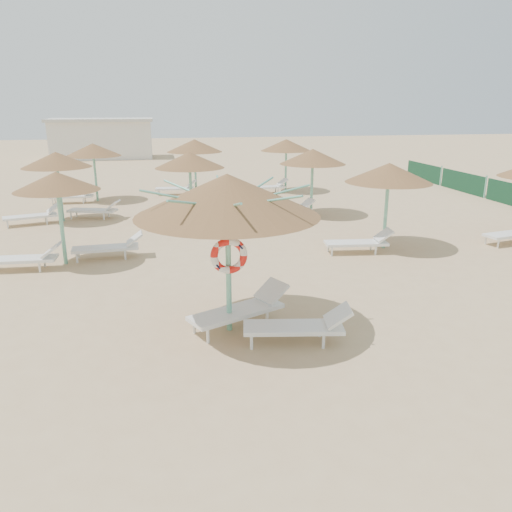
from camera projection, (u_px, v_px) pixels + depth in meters
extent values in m
plane|color=tan|center=(243.00, 324.00, 10.45)|extent=(120.00, 120.00, 0.00)
cylinder|color=#6AB89D|center=(228.00, 268.00, 9.79)|extent=(0.11, 0.11, 2.65)
cone|color=brown|center=(227.00, 195.00, 9.36)|extent=(3.54, 3.54, 0.80)
cylinder|color=#6AB89D|center=(227.00, 209.00, 9.44)|extent=(0.20, 0.20, 0.12)
cylinder|color=#6AB89D|center=(269.00, 196.00, 9.53)|extent=(1.60, 0.04, 0.40)
cylinder|color=#6AB89D|center=(252.00, 191.00, 10.02)|extent=(1.16, 1.16, 0.40)
cylinder|color=#6AB89D|center=(222.00, 190.00, 10.14)|extent=(0.04, 1.60, 0.40)
cylinder|color=#6AB89D|center=(194.00, 193.00, 9.81)|extent=(1.16, 1.16, 0.40)
cylinder|color=#6AB89D|center=(184.00, 198.00, 9.23)|extent=(1.60, 0.04, 0.40)
cylinder|color=#6AB89D|center=(199.00, 204.00, 8.73)|extent=(1.16, 1.16, 0.40)
cylinder|color=#6AB89D|center=(234.00, 205.00, 8.61)|extent=(0.04, 1.60, 0.40)
cylinder|color=#6AB89D|center=(263.00, 202.00, 8.94)|extent=(1.16, 1.16, 0.40)
torus|color=red|center=(229.00, 256.00, 9.61)|extent=(0.73, 0.15, 0.73)
cylinder|color=white|center=(208.00, 336.00, 9.56)|extent=(0.06, 0.06, 0.30)
cylinder|color=white|center=(194.00, 326.00, 9.97)|extent=(0.06, 0.06, 0.30)
cylinder|color=white|center=(267.00, 318.00, 10.36)|extent=(0.06, 0.06, 0.30)
cylinder|color=white|center=(252.00, 310.00, 10.77)|extent=(0.06, 0.06, 0.30)
cube|color=white|center=(237.00, 312.00, 10.19)|extent=(2.10, 1.44, 0.08)
cube|color=white|center=(271.00, 291.00, 10.62)|extent=(0.73, 0.79, 0.39)
cylinder|color=white|center=(252.00, 342.00, 9.32)|extent=(0.06, 0.06, 0.28)
cylinder|color=white|center=(251.00, 331.00, 9.80)|extent=(0.06, 0.06, 0.28)
cylinder|color=white|center=(323.00, 342.00, 9.35)|extent=(0.06, 0.06, 0.28)
cylinder|color=white|center=(320.00, 330.00, 9.83)|extent=(0.06, 0.06, 0.28)
cube|color=white|center=(293.00, 327.00, 9.52)|extent=(1.98, 0.93, 0.08)
cube|color=white|center=(338.00, 315.00, 9.47)|extent=(0.58, 0.67, 0.36)
cylinder|color=#6AB89D|center=(62.00, 225.00, 14.03)|extent=(0.11, 0.11, 2.30)
cone|color=brown|center=(56.00, 181.00, 13.67)|extent=(2.31, 2.31, 0.52)
cylinder|color=#6AB89D|center=(57.00, 189.00, 13.74)|extent=(0.20, 0.20, 0.12)
cylinder|color=white|center=(40.00, 267.00, 13.59)|extent=(0.06, 0.06, 0.28)
cylinder|color=white|center=(44.00, 262.00, 14.06)|extent=(0.06, 0.06, 0.28)
cube|color=white|center=(20.00, 259.00, 13.70)|extent=(1.93, 0.72, 0.08)
cube|color=white|center=(52.00, 250.00, 13.74)|extent=(0.52, 0.63, 0.36)
cylinder|color=white|center=(77.00, 258.00, 14.39)|extent=(0.06, 0.06, 0.28)
cylinder|color=white|center=(79.00, 253.00, 14.86)|extent=(0.06, 0.06, 0.28)
cylinder|color=white|center=(125.00, 255.00, 14.71)|extent=(0.06, 0.06, 0.28)
cylinder|color=white|center=(125.00, 250.00, 15.17)|extent=(0.06, 0.06, 0.28)
cube|color=white|center=(106.00, 248.00, 14.76)|extent=(1.93, 0.72, 0.08)
cube|color=white|center=(134.00, 238.00, 14.89)|extent=(0.52, 0.63, 0.36)
cylinder|color=#6AB89D|center=(60.00, 192.00, 19.24)|extent=(0.11, 0.11, 2.30)
cone|color=brown|center=(56.00, 160.00, 18.87)|extent=(2.58, 2.58, 0.58)
cylinder|color=#6AB89D|center=(57.00, 166.00, 18.94)|extent=(0.20, 0.20, 0.12)
cylinder|color=white|center=(8.00, 225.00, 18.39)|extent=(0.06, 0.06, 0.28)
cylinder|color=white|center=(7.00, 222.00, 18.81)|extent=(0.06, 0.06, 0.28)
cylinder|color=white|center=(47.00, 221.00, 18.98)|extent=(0.06, 0.06, 0.28)
cylinder|color=white|center=(46.00, 218.00, 19.41)|extent=(0.06, 0.06, 0.28)
cube|color=white|center=(30.00, 216.00, 18.90)|extent=(2.00, 1.13, 0.08)
cube|color=white|center=(53.00, 208.00, 19.21)|extent=(0.63, 0.71, 0.36)
cylinder|color=white|center=(71.00, 216.00, 19.85)|extent=(0.06, 0.06, 0.28)
cylinder|color=white|center=(77.00, 213.00, 20.32)|extent=(0.06, 0.06, 0.28)
cylinder|color=white|center=(104.00, 216.00, 19.73)|extent=(0.06, 0.06, 0.28)
cylinder|color=white|center=(109.00, 214.00, 20.20)|extent=(0.06, 0.06, 0.28)
cube|color=white|center=(93.00, 210.00, 19.96)|extent=(2.00, 1.13, 0.08)
cube|color=white|center=(113.00, 205.00, 19.82)|extent=(0.63, 0.71, 0.36)
cylinder|color=#6AB89D|center=(96.00, 177.00, 23.32)|extent=(0.11, 0.11, 2.30)
cone|color=brown|center=(93.00, 150.00, 22.96)|extent=(2.55, 2.55, 0.57)
cylinder|color=#6AB89D|center=(93.00, 155.00, 23.02)|extent=(0.20, 0.20, 0.12)
cylinder|color=white|center=(53.00, 202.00, 22.68)|extent=(0.06, 0.06, 0.28)
cylinder|color=white|center=(55.00, 200.00, 23.15)|extent=(0.06, 0.06, 0.28)
cylinder|color=white|center=(83.00, 201.00, 22.89)|extent=(0.06, 0.06, 0.28)
cylinder|color=white|center=(85.00, 199.00, 23.36)|extent=(0.06, 0.06, 0.28)
cube|color=white|center=(71.00, 196.00, 22.98)|extent=(1.92, 0.68, 0.08)
cube|color=white|center=(90.00, 191.00, 23.05)|extent=(0.50, 0.61, 0.36)
cylinder|color=#6AB89D|center=(191.00, 193.00, 19.10)|extent=(0.11, 0.11, 2.30)
cone|color=brown|center=(190.00, 160.00, 18.74)|extent=(2.62, 2.62, 0.59)
cylinder|color=#6AB89D|center=(190.00, 166.00, 18.81)|extent=(0.20, 0.20, 0.12)
cylinder|color=white|center=(144.00, 226.00, 18.26)|extent=(0.06, 0.06, 0.28)
cylinder|color=white|center=(141.00, 223.00, 18.68)|extent=(0.06, 0.06, 0.28)
cylinder|color=white|center=(179.00, 222.00, 18.84)|extent=(0.06, 0.06, 0.28)
cylinder|color=white|center=(175.00, 219.00, 19.27)|extent=(0.06, 0.06, 0.28)
cube|color=white|center=(163.00, 217.00, 18.77)|extent=(2.00, 1.12, 0.08)
cube|color=white|center=(184.00, 209.00, 19.07)|extent=(0.63, 0.71, 0.36)
cylinder|color=white|center=(198.00, 217.00, 19.71)|extent=(0.06, 0.06, 0.28)
cylinder|color=white|center=(200.00, 214.00, 20.18)|extent=(0.06, 0.06, 0.28)
cylinder|color=white|center=(232.00, 217.00, 19.60)|extent=(0.06, 0.06, 0.28)
cylinder|color=white|center=(233.00, 215.00, 20.07)|extent=(0.06, 0.06, 0.28)
cube|color=white|center=(219.00, 211.00, 19.83)|extent=(2.00, 1.12, 0.08)
cube|color=white|center=(240.00, 206.00, 19.69)|extent=(0.63, 0.71, 0.36)
cylinder|color=#6AB89D|center=(195.00, 170.00, 25.46)|extent=(0.11, 0.11, 2.30)
cone|color=brown|center=(194.00, 146.00, 25.10)|extent=(2.79, 2.79, 0.63)
cylinder|color=#6AB89D|center=(195.00, 151.00, 25.17)|extent=(0.20, 0.20, 0.12)
cylinder|color=white|center=(158.00, 193.00, 24.85)|extent=(0.06, 0.06, 0.28)
cylinder|color=white|center=(159.00, 192.00, 25.33)|extent=(0.06, 0.06, 0.28)
cylinder|color=white|center=(186.00, 193.00, 25.01)|extent=(0.06, 0.06, 0.28)
cylinder|color=white|center=(186.00, 191.00, 25.48)|extent=(0.06, 0.06, 0.28)
cube|color=white|center=(175.00, 188.00, 25.13)|extent=(1.94, 0.76, 0.08)
cube|color=white|center=(191.00, 183.00, 25.15)|extent=(0.53, 0.63, 0.36)
cylinder|color=#6AB89D|center=(386.00, 212.00, 15.63)|extent=(0.11, 0.11, 2.30)
cone|color=brown|center=(389.00, 173.00, 15.26)|extent=(2.66, 2.66, 0.60)
cylinder|color=#6AB89D|center=(388.00, 181.00, 15.33)|extent=(0.20, 0.20, 0.12)
cylinder|color=white|center=(332.00, 252.00, 15.05)|extent=(0.06, 0.06, 0.28)
cylinder|color=white|center=(328.00, 247.00, 15.52)|extent=(0.06, 0.06, 0.28)
cylinder|color=white|center=(376.00, 251.00, 15.15)|extent=(0.06, 0.06, 0.28)
cylinder|color=white|center=(371.00, 246.00, 15.62)|extent=(0.06, 0.06, 0.28)
cube|color=white|center=(356.00, 243.00, 15.29)|extent=(1.96, 0.83, 0.08)
cube|color=white|center=(384.00, 235.00, 15.28)|extent=(0.55, 0.65, 0.36)
cylinder|color=#6AB89D|center=(312.00, 187.00, 20.31)|extent=(0.11, 0.11, 2.30)
cone|color=brown|center=(313.00, 156.00, 19.95)|extent=(2.66, 2.66, 0.60)
cylinder|color=#6AB89D|center=(313.00, 163.00, 20.02)|extent=(0.20, 0.20, 0.12)
cylinder|color=white|center=(271.00, 217.00, 19.57)|extent=(0.06, 0.06, 0.28)
cylinder|color=white|center=(267.00, 215.00, 20.02)|extent=(0.06, 0.06, 0.28)
cylinder|color=white|center=(303.00, 215.00, 19.97)|extent=(0.06, 0.06, 0.28)
cylinder|color=white|center=(298.00, 213.00, 20.42)|extent=(0.06, 0.06, 0.28)
cube|color=white|center=(288.00, 210.00, 19.98)|extent=(1.96, 0.85, 0.08)
cube|color=white|center=(307.00, 203.00, 20.16)|extent=(0.55, 0.65, 0.36)
cylinder|color=#6AB89D|center=(286.00, 169.00, 25.89)|extent=(0.11, 0.11, 2.30)
cone|color=brown|center=(286.00, 145.00, 25.52)|extent=(2.62, 2.62, 0.59)
cylinder|color=#6AB89D|center=(286.00, 150.00, 25.59)|extent=(0.20, 0.20, 0.12)
cylinder|color=white|center=(253.00, 192.00, 25.18)|extent=(0.06, 0.06, 0.28)
cylinder|color=white|center=(250.00, 190.00, 25.65)|extent=(0.06, 0.06, 0.28)
cylinder|color=white|center=(278.00, 191.00, 25.50)|extent=(0.06, 0.06, 0.28)
cylinder|color=white|center=(275.00, 189.00, 25.97)|extent=(0.06, 0.06, 0.28)
cube|color=white|center=(267.00, 187.00, 25.55)|extent=(1.93, 0.73, 0.08)
cube|color=white|center=(283.00, 182.00, 25.68)|extent=(0.52, 0.63, 0.36)
cylinder|color=white|center=(498.00, 244.00, 15.88)|extent=(0.06, 0.06, 0.28)
cylinder|color=white|center=(486.00, 240.00, 16.33)|extent=(0.06, 0.06, 0.28)
cube|color=white|center=(511.00, 234.00, 16.35)|extent=(1.99, 0.99, 0.08)
cube|color=silver|center=(103.00, 140.00, 41.76)|extent=(8.00, 4.00, 3.00)
cube|color=beige|center=(101.00, 120.00, 41.28)|extent=(8.40, 4.40, 0.25)
cube|color=#194D2E|center=(463.00, 182.00, 26.01)|extent=(0.08, 3.80, 1.00)
cylinder|color=#6AB89D|center=(485.00, 187.00, 24.21)|extent=(0.08, 0.08, 1.10)
cube|color=#194D2E|center=(424.00, 172.00, 29.76)|extent=(0.08, 3.80, 1.00)
cylinder|color=#6AB89D|center=(441.00, 176.00, 27.96)|extent=(0.08, 0.08, 1.10)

